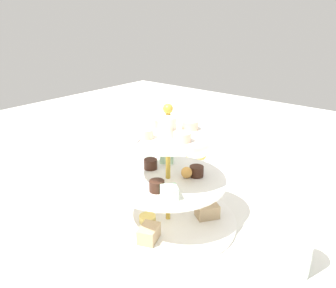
% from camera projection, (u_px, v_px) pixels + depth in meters
% --- Properties ---
extents(ground_plane, '(2.40, 2.40, 0.00)m').
position_uv_depth(ground_plane, '(168.00, 222.00, 0.78)').
color(ground_plane, silver).
extents(tiered_serving_stand, '(0.30, 0.30, 0.27)m').
position_uv_depth(tiered_serving_stand, '(168.00, 188.00, 0.75)').
color(tiered_serving_stand, white).
rests_on(tiered_serving_stand, ground_plane).
extents(water_glass_tall_right, '(0.07, 0.07, 0.11)m').
position_uv_depth(water_glass_tall_right, '(293.00, 244.00, 0.62)').
color(water_glass_tall_right, silver).
rests_on(water_glass_tall_right, ground_plane).
extents(water_glass_short_left, '(0.06, 0.06, 0.07)m').
position_uv_depth(water_glass_short_left, '(145.00, 160.00, 1.01)').
color(water_glass_short_left, silver).
rests_on(water_glass_short_left, ground_plane).
extents(teacup_with_saucer, '(0.09, 0.09, 0.05)m').
position_uv_depth(teacup_with_saucer, '(195.00, 163.00, 1.03)').
color(teacup_with_saucer, white).
rests_on(teacup_with_saucer, ground_plane).
extents(butter_knife_right, '(0.06, 0.17, 0.00)m').
position_uv_depth(butter_knife_right, '(276.00, 190.00, 0.92)').
color(butter_knife_right, silver).
rests_on(butter_knife_right, ground_plane).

